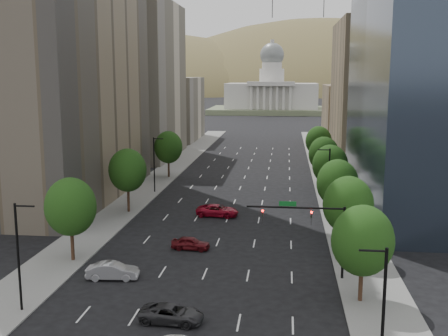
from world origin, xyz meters
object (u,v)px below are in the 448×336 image
at_px(car_dkgrey, 172,314).
at_px(car_silver, 113,271).
at_px(car_red_far, 217,210).
at_px(traffic_signal, 317,225).
at_px(capitol, 271,95).
at_px(car_maroon, 191,243).

relative_size(car_dkgrey, car_silver, 1.03).
bearing_deg(car_red_far, traffic_signal, -146.40).
bearing_deg(capitol, car_red_far, -90.43).
height_order(car_dkgrey, car_maroon, car_maroon).
relative_size(traffic_signal, car_silver, 1.88).
relative_size(traffic_signal, capitol, 0.15).
xyz_separation_m(traffic_signal, car_maroon, (-13.15, 7.06, -4.45)).
xyz_separation_m(car_silver, car_red_far, (6.87, 23.77, -0.01)).
xyz_separation_m(traffic_signal, capitol, (-10.53, 219.71, 3.40)).
bearing_deg(car_dkgrey, capitol, 3.97).
xyz_separation_m(capitol, car_red_far, (-1.50, -198.27, -7.78)).
distance_m(traffic_signal, car_red_far, 24.97).
bearing_deg(car_maroon, car_dkgrey, -170.45).
bearing_deg(car_maroon, traffic_signal, -113.94).
bearing_deg(traffic_signal, car_red_far, 119.29).
height_order(capitol, car_dkgrey, capitol).
relative_size(capitol, car_silver, 12.34).
bearing_deg(traffic_signal, car_maroon, 151.78).
xyz_separation_m(car_dkgrey, car_red_far, (-0.50, 31.98, 0.10)).
bearing_deg(car_dkgrey, car_maroon, 9.49).
bearing_deg(car_dkgrey, car_red_far, 5.11).
distance_m(traffic_signal, car_dkgrey, 16.24).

